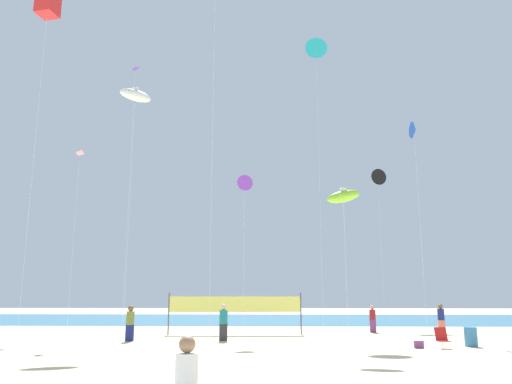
# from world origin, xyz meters

# --- Properties ---
(ground_plane) EXTENTS (120.00, 120.00, 0.00)m
(ground_plane) POSITION_xyz_m (0.00, 0.00, 0.00)
(ground_plane) COLOR beige
(ocean_band) EXTENTS (120.00, 20.00, 0.01)m
(ocean_band) POSITION_xyz_m (0.00, 28.46, 0.00)
(ocean_band) COLOR teal
(ocean_band) RESTS_ON ground
(beachgoer_navy_shirt) EXTENTS (0.40, 0.40, 1.74)m
(beachgoer_navy_shirt) POSITION_xyz_m (10.12, 12.19, 0.93)
(beachgoer_navy_shirt) COLOR #EA7260
(beachgoer_navy_shirt) RESTS_ON ground
(beachgoer_teal_shirt) EXTENTS (0.42, 0.42, 1.83)m
(beachgoer_teal_shirt) POSITION_xyz_m (-2.49, 7.46, 0.98)
(beachgoer_teal_shirt) COLOR #2D2D33
(beachgoer_teal_shirt) RESTS_ON ground
(beachgoer_olive_shirt) EXTENTS (0.40, 0.40, 1.76)m
(beachgoer_olive_shirt) POSITION_xyz_m (-7.20, 7.12, 0.94)
(beachgoer_olive_shirt) COLOR navy
(beachgoer_olive_shirt) RESTS_ON ground
(beachgoer_maroon_shirt) EXTENTS (0.37, 0.37, 1.64)m
(beachgoer_maroon_shirt) POSITION_xyz_m (6.21, 13.01, 0.87)
(beachgoer_maroon_shirt) COLOR #7A3872
(beachgoer_maroon_shirt) RESTS_ON ground
(folding_beach_chair) EXTENTS (0.52, 0.65, 0.89)m
(folding_beach_chair) POSITION_xyz_m (7.50, 4.31, 0.47)
(folding_beach_chair) COLOR red
(folding_beach_chair) RESTS_ON ground
(trash_barrel) EXTENTS (0.57, 0.57, 0.85)m
(trash_barrel) POSITION_xyz_m (9.05, 5.08, 0.43)
(trash_barrel) COLOR teal
(trash_barrel) RESTS_ON ground
(volleyball_net) EXTENTS (7.83, 0.67, 2.40)m
(volleyball_net) POSITION_xyz_m (-2.16, 11.26, 1.63)
(volleyball_net) COLOR #4C4C51
(volleyball_net) RESTS_ON ground
(beach_handbag) EXTENTS (0.40, 0.20, 0.32)m
(beach_handbag) POSITION_xyz_m (6.46, 4.29, 0.16)
(beach_handbag) COLOR #7A3872
(beach_handbag) RESTS_ON ground
(kite_black_delta) EXTENTS (1.32, 0.62, 11.98)m
(kite_black_delta) POSITION_xyz_m (8.46, 19.77, 11.32)
(kite_black_delta) COLOR silver
(kite_black_delta) RESTS_ON ground
(kite_pink_diamond) EXTENTS (0.59, 0.59, 11.28)m
(kite_pink_diamond) POSITION_xyz_m (-12.17, 11.41, 10.68)
(kite_pink_diamond) COLOR silver
(kite_pink_diamond) RESTS_ON ground
(kite_lime_inflatable) EXTENTS (1.53, 0.53, 6.93)m
(kite_lime_inflatable) POSITION_xyz_m (3.14, 2.73, 6.52)
(kite_lime_inflatable) COLOR silver
(kite_lime_inflatable) RESTS_ON ground
(kite_black_diamond) EXTENTS (0.58, 0.58, 18.48)m
(kite_black_diamond) POSITION_xyz_m (-2.99, 5.68, 17.21)
(kite_black_diamond) COLOR silver
(kite_black_diamond) RESTS_ON ground
(kite_violet_diamond) EXTENTS (0.53, 0.53, 18.79)m
(kite_violet_diamond) POSITION_xyz_m (-9.98, 15.06, 17.77)
(kite_violet_diamond) COLOR silver
(kite_violet_diamond) RESTS_ON ground
(kite_cyan_delta) EXTENTS (1.72, 0.26, 21.88)m
(kite_cyan_delta) POSITION_xyz_m (3.58, 17.06, 20.97)
(kite_cyan_delta) COLOR silver
(kite_cyan_delta) RESTS_ON ground
(kite_white_inflatable) EXTENTS (2.03, 0.95, 14.11)m
(kite_white_inflatable) POSITION_xyz_m (-7.82, 8.06, 13.55)
(kite_white_inflatable) COLOR silver
(kite_white_inflatable) RESTS_ON ground
(kite_violet_delta) EXTENTS (0.99, 0.64, 9.02)m
(kite_violet_delta) POSITION_xyz_m (-1.55, 9.16, 8.54)
(kite_violet_delta) COLOR silver
(kite_violet_delta) RESTS_ON ground
(kite_blue_delta) EXTENTS (0.35, 1.12, 13.34)m
(kite_blue_delta) POSITION_xyz_m (9.33, 12.50, 12.75)
(kite_blue_delta) COLOR silver
(kite_blue_delta) RESTS_ON ground
(kite_red_box) EXTENTS (1.20, 1.20, 18.89)m
(kite_red_box) POSITION_xyz_m (-12.22, 5.66, 18.08)
(kite_red_box) COLOR silver
(kite_red_box) RESTS_ON ground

